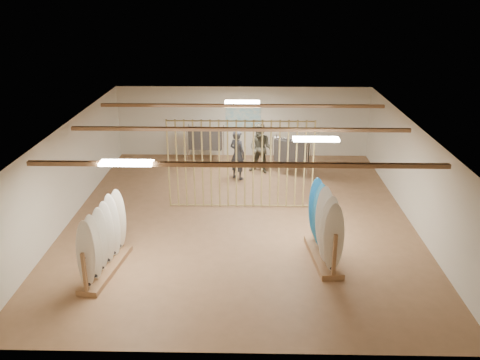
{
  "coord_description": "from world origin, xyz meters",
  "views": [
    {
      "loc": [
        0.3,
        -13.76,
        6.47
      ],
      "look_at": [
        0.0,
        0.0,
        1.2
      ],
      "focal_mm": 38.0,
      "sensor_mm": 36.0,
      "label": 1
    }
  ],
  "objects_px": {
    "rack_left": "(104,249)",
    "rack_right": "(324,235)",
    "shopper_a": "(237,151)",
    "clothing_rack_a": "(205,139)",
    "clothing_rack_b": "(291,151)",
    "shopper_b": "(261,145)"
  },
  "relations": [
    {
      "from": "shopper_a",
      "to": "clothing_rack_b",
      "type": "bearing_deg",
      "value": -131.58
    },
    {
      "from": "rack_right",
      "to": "clothing_rack_b",
      "type": "distance_m",
      "value": 6.05
    },
    {
      "from": "rack_right",
      "to": "shopper_a",
      "type": "distance_m",
      "value": 6.18
    },
    {
      "from": "clothing_rack_b",
      "to": "shopper_a",
      "type": "distance_m",
      "value": 1.96
    },
    {
      "from": "rack_left",
      "to": "shopper_a",
      "type": "bearing_deg",
      "value": 72.88
    },
    {
      "from": "clothing_rack_b",
      "to": "rack_right",
      "type": "bearing_deg",
      "value": -61.45
    },
    {
      "from": "clothing_rack_a",
      "to": "shopper_a",
      "type": "bearing_deg",
      "value": -48.19
    },
    {
      "from": "clothing_rack_a",
      "to": "clothing_rack_b",
      "type": "height_order",
      "value": "clothing_rack_a"
    },
    {
      "from": "clothing_rack_a",
      "to": "shopper_b",
      "type": "bearing_deg",
      "value": -22.11
    },
    {
      "from": "clothing_rack_a",
      "to": "shopper_a",
      "type": "relative_size",
      "value": 0.73
    },
    {
      "from": "rack_left",
      "to": "clothing_rack_b",
      "type": "xyz_separation_m",
      "value": [
        4.94,
        6.75,
        0.31
      ]
    },
    {
      "from": "rack_left",
      "to": "shopper_a",
      "type": "height_order",
      "value": "shopper_a"
    },
    {
      "from": "rack_left",
      "to": "clothing_rack_a",
      "type": "distance_m",
      "value": 8.39
    },
    {
      "from": "clothing_rack_a",
      "to": "clothing_rack_b",
      "type": "xyz_separation_m",
      "value": [
        3.22,
        -1.46,
        -0.03
      ]
    },
    {
      "from": "rack_right",
      "to": "clothing_rack_b",
      "type": "bearing_deg",
      "value": 87.39
    },
    {
      "from": "rack_left",
      "to": "clothing_rack_b",
      "type": "height_order",
      "value": "rack_left"
    },
    {
      "from": "rack_left",
      "to": "shopper_b",
      "type": "relative_size",
      "value": 1.1
    },
    {
      "from": "rack_left",
      "to": "rack_right",
      "type": "distance_m",
      "value": 5.37
    },
    {
      "from": "rack_left",
      "to": "shopper_a",
      "type": "relative_size",
      "value": 1.13
    },
    {
      "from": "rack_right",
      "to": "shopper_b",
      "type": "xyz_separation_m",
      "value": [
        -1.48,
        6.37,
        0.37
      ]
    },
    {
      "from": "rack_left",
      "to": "clothing_rack_b",
      "type": "distance_m",
      "value": 8.37
    },
    {
      "from": "rack_left",
      "to": "shopper_b",
      "type": "distance_m",
      "value": 8.07
    }
  ]
}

